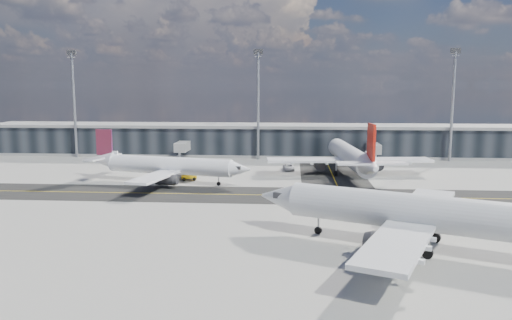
# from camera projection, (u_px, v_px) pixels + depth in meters

# --- Properties ---
(ground) EXTENTS (300.00, 300.00, 0.00)m
(ground) POSITION_uv_depth(u_px,v_px,m) (239.00, 200.00, 86.18)
(ground) COLOR gray
(ground) RESTS_ON ground
(taxiway_lanes) EXTENTS (180.00, 63.00, 0.03)m
(taxiway_lanes) POSITION_uv_depth(u_px,v_px,m) (265.00, 187.00, 96.49)
(taxiway_lanes) COLOR black
(taxiway_lanes) RESTS_ON ground
(terminal_concourse) EXTENTS (152.00, 19.80, 8.80)m
(terminal_concourse) POSITION_uv_depth(u_px,v_px,m) (260.00, 141.00, 139.75)
(terminal_concourse) COLOR black
(terminal_concourse) RESTS_ON ground
(floodlight_masts) EXTENTS (102.50, 0.70, 28.90)m
(floodlight_masts) POSITION_uv_depth(u_px,v_px,m) (258.00, 101.00, 131.20)
(floodlight_masts) COLOR gray
(floodlight_masts) RESTS_ON ground
(airliner_af) EXTENTS (35.20, 30.23, 10.50)m
(airliner_af) POSITION_uv_depth(u_px,v_px,m) (167.00, 166.00, 100.99)
(airliner_af) COLOR white
(airliner_af) RESTS_ON ground
(airliner_redtail) EXTENTS (36.63, 42.91, 12.70)m
(airliner_redtail) POSITION_uv_depth(u_px,v_px,m) (351.00, 157.00, 108.66)
(airliner_redtail) COLOR white
(airliner_redtail) RESTS_ON ground
(airliner_near) EXTENTS (42.69, 36.89, 13.21)m
(airliner_near) POSITION_uv_depth(u_px,v_px,m) (430.00, 214.00, 59.39)
(airliner_near) COLOR silver
(airliner_near) RESTS_ON ground
(baggage_tug) EXTENTS (3.42, 2.19, 1.99)m
(baggage_tug) POSITION_uv_depth(u_px,v_px,m) (191.00, 176.00, 103.64)
(baggage_tug) COLOR #EFB70C
(baggage_tug) RESTS_ON ground
(service_van) EXTENTS (3.09, 5.29, 1.38)m
(service_van) POSITION_uv_depth(u_px,v_px,m) (289.00, 167.00, 116.28)
(service_van) COLOR white
(service_van) RESTS_ON ground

